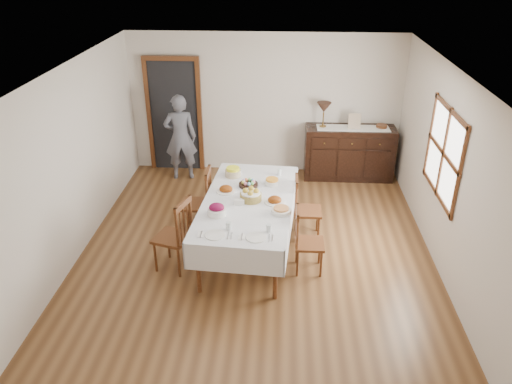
# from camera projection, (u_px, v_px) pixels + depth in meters

# --- Properties ---
(ground) EXTENTS (6.00, 6.00, 0.00)m
(ground) POSITION_uv_depth(u_px,v_px,m) (256.00, 254.00, 7.13)
(ground) COLOR brown
(room_shell) EXTENTS (5.02, 6.02, 2.65)m
(room_shell) POSITION_uv_depth(u_px,v_px,m) (247.00, 136.00, 6.77)
(room_shell) COLOR silver
(room_shell) RESTS_ON ground
(dining_table) EXTENTS (1.40, 2.49, 0.83)m
(dining_table) POSITION_uv_depth(u_px,v_px,m) (248.00, 206.00, 6.89)
(dining_table) COLOR white
(dining_table) RESTS_ON ground
(chair_left_near) EXTENTS (0.55, 0.55, 1.05)m
(chair_left_near) POSITION_uv_depth(u_px,v_px,m) (175.00, 234.00, 6.61)
(chair_left_near) COLOR #562D16
(chair_left_near) RESTS_ON ground
(chair_left_far) EXTENTS (0.43, 0.43, 1.03)m
(chair_left_far) POSITION_uv_depth(u_px,v_px,m) (200.00, 201.00, 7.47)
(chair_left_far) COLOR #562D16
(chair_left_far) RESTS_ON ground
(chair_right_near) EXTENTS (0.39, 0.39, 0.93)m
(chair_right_near) POSITION_uv_depth(u_px,v_px,m) (306.00, 240.00, 6.60)
(chair_right_near) COLOR #562D16
(chair_right_near) RESTS_ON ground
(chair_right_far) EXTENTS (0.40, 0.40, 0.97)m
(chair_right_far) POSITION_uv_depth(u_px,v_px,m) (304.00, 208.00, 7.35)
(chair_right_far) COLOR #562D16
(chair_right_far) RESTS_ON ground
(sideboard) EXTENTS (1.63, 0.59, 0.98)m
(sideboard) POSITION_uv_depth(u_px,v_px,m) (349.00, 153.00, 9.25)
(sideboard) COLOR black
(sideboard) RESTS_ON ground
(person) EXTENTS (0.58, 0.42, 1.71)m
(person) POSITION_uv_depth(u_px,v_px,m) (180.00, 135.00, 9.06)
(person) COLOR #585964
(person) RESTS_ON ground
(bread_basket) EXTENTS (0.30, 0.30, 0.18)m
(bread_basket) POSITION_uv_depth(u_px,v_px,m) (251.00, 195.00, 6.82)
(bread_basket) COLOR olive
(bread_basket) RESTS_ON dining_table
(egg_basket) EXTENTS (0.28, 0.28, 0.10)m
(egg_basket) POSITION_uv_depth(u_px,v_px,m) (248.00, 184.00, 7.22)
(egg_basket) COLOR black
(egg_basket) RESTS_ON dining_table
(ham_platter_a) EXTENTS (0.28, 0.28, 0.11)m
(ham_platter_a) POSITION_uv_depth(u_px,v_px,m) (226.00, 190.00, 7.06)
(ham_platter_a) COLOR white
(ham_platter_a) RESTS_ON dining_table
(ham_platter_b) EXTENTS (0.28, 0.28, 0.11)m
(ham_platter_b) POSITION_uv_depth(u_px,v_px,m) (275.00, 200.00, 6.77)
(ham_platter_b) COLOR white
(ham_platter_b) RESTS_ON dining_table
(beet_bowl) EXTENTS (0.24, 0.24, 0.17)m
(beet_bowl) POSITION_uv_depth(u_px,v_px,m) (217.00, 210.00, 6.45)
(beet_bowl) COLOR white
(beet_bowl) RESTS_ON dining_table
(carrot_bowl) EXTENTS (0.21, 0.21, 0.10)m
(carrot_bowl) POSITION_uv_depth(u_px,v_px,m) (272.00, 182.00, 7.26)
(carrot_bowl) COLOR white
(carrot_bowl) RESTS_ON dining_table
(pineapple_bowl) EXTENTS (0.24, 0.24, 0.14)m
(pineapple_bowl) POSITION_uv_depth(u_px,v_px,m) (233.00, 172.00, 7.51)
(pineapple_bowl) COLOR #C4AF87
(pineapple_bowl) RESTS_ON dining_table
(casserole_dish) EXTENTS (0.27, 0.27, 0.08)m
(casserole_dish) POSITION_uv_depth(u_px,v_px,m) (281.00, 210.00, 6.51)
(casserole_dish) COLOR white
(casserole_dish) RESTS_ON dining_table
(butter_dish) EXTENTS (0.15, 0.10, 0.07)m
(butter_dish) POSITION_uv_depth(u_px,v_px,m) (239.00, 202.00, 6.73)
(butter_dish) COLOR white
(butter_dish) RESTS_ON dining_table
(setting_left) EXTENTS (0.43, 0.31, 0.10)m
(setting_left) POSITION_uv_depth(u_px,v_px,m) (219.00, 232.00, 6.06)
(setting_left) COLOR white
(setting_left) RESTS_ON dining_table
(setting_right) EXTENTS (0.43, 0.31, 0.10)m
(setting_right) POSITION_uv_depth(u_px,v_px,m) (260.00, 234.00, 6.01)
(setting_right) COLOR white
(setting_right) RESTS_ON dining_table
(glass_far_a) EXTENTS (0.06, 0.06, 0.10)m
(glass_far_a) POSITION_uv_depth(u_px,v_px,m) (240.00, 172.00, 7.57)
(glass_far_a) COLOR silver
(glass_far_a) RESTS_ON dining_table
(glass_far_b) EXTENTS (0.06, 0.06, 0.11)m
(glass_far_b) POSITION_uv_depth(u_px,v_px,m) (279.00, 172.00, 7.55)
(glass_far_b) COLOR silver
(glass_far_b) RESTS_ON dining_table
(runner) EXTENTS (1.30, 0.35, 0.01)m
(runner) POSITION_uv_depth(u_px,v_px,m) (353.00, 128.00, 9.00)
(runner) COLOR white
(runner) RESTS_ON sideboard
(table_lamp) EXTENTS (0.26, 0.26, 0.46)m
(table_lamp) POSITION_uv_depth(u_px,v_px,m) (324.00, 108.00, 8.90)
(table_lamp) COLOR brown
(table_lamp) RESTS_ON sideboard
(picture_frame) EXTENTS (0.22, 0.08, 0.28)m
(picture_frame) POSITION_uv_depth(u_px,v_px,m) (354.00, 121.00, 8.92)
(picture_frame) COLOR tan
(picture_frame) RESTS_ON sideboard
(deco_bowl) EXTENTS (0.20, 0.20, 0.06)m
(deco_bowl) POSITION_uv_depth(u_px,v_px,m) (382.00, 126.00, 9.01)
(deco_bowl) COLOR #562D16
(deco_bowl) RESTS_ON sideboard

